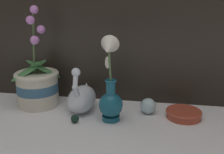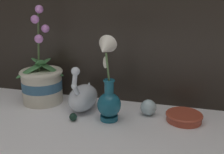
{
  "view_description": "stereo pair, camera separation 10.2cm",
  "coord_description": "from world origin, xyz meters",
  "views": [
    {
      "loc": [
        0.2,
        -0.82,
        0.45
      ],
      "look_at": [
        0.04,
        0.14,
        0.15
      ],
      "focal_mm": 42.0,
      "sensor_mm": 36.0,
      "label": 1
    },
    {
      "loc": [
        0.3,
        -0.8,
        0.45
      ],
      "look_at": [
        0.04,
        0.14,
        0.15
      ],
      "focal_mm": 42.0,
      "sensor_mm": 36.0,
      "label": 2
    }
  ],
  "objects": [
    {
      "name": "swan_figurine",
      "position": [
        -0.09,
        0.15,
        0.06
      ],
      "size": [
        0.11,
        0.2,
        0.2
      ],
      "color": "silver",
      "rests_on": "ground_plane"
    },
    {
      "name": "glass_sphere",
      "position": [
        0.18,
        0.16,
        0.03
      ],
      "size": [
        0.06,
        0.06,
        0.06
      ],
      "color": "silver",
      "rests_on": "ground_plane"
    },
    {
      "name": "orchid_potted_plant",
      "position": [
        -0.29,
        0.18,
        0.09
      ],
      "size": [
        0.2,
        0.22,
        0.42
      ],
      "color": "beige",
      "rests_on": "ground_plane"
    },
    {
      "name": "glass_bauble",
      "position": [
        -0.09,
        0.03,
        0.02
      ],
      "size": [
        0.03,
        0.03,
        0.03
      ],
      "color": "#142D23",
      "rests_on": "ground_plane"
    },
    {
      "name": "blue_vase",
      "position": [
        0.04,
        0.07,
        0.12
      ],
      "size": [
        0.09,
        0.13,
        0.33
      ],
      "color": "#195B75",
      "rests_on": "ground_plane"
    },
    {
      "name": "ground_plane",
      "position": [
        0.0,
        0.0,
        0.0
      ],
      "size": [
        2.8,
        2.8,
        0.0
      ],
      "primitive_type": "plane",
      "color": "white"
    },
    {
      "name": "amber_dish",
      "position": [
        0.32,
        0.15,
        0.02
      ],
      "size": [
        0.14,
        0.14,
        0.03
      ],
      "color": "#A8422D",
      "rests_on": "ground_plane"
    }
  ]
}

